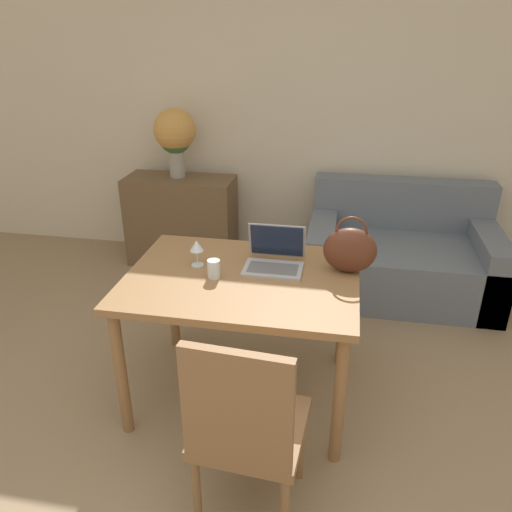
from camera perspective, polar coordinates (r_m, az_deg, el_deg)
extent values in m
cube|color=beige|center=(4.32, 5.04, 16.80)|extent=(10.00, 0.06, 2.70)
cube|color=olive|center=(2.61, -1.63, -2.66)|extent=(1.21, 0.91, 0.04)
cylinder|color=olive|center=(2.66, -15.17, -12.86)|extent=(0.06, 0.06, 0.73)
cylinder|color=olive|center=(2.46, 9.47, -15.99)|extent=(0.06, 0.06, 0.73)
cylinder|color=olive|center=(3.26, -9.50, -4.65)|extent=(0.06, 0.06, 0.73)
cylinder|color=olive|center=(3.10, 9.95, -6.46)|extent=(0.06, 0.06, 0.73)
cube|color=olive|center=(2.20, -0.54, -19.02)|extent=(0.47, 0.47, 0.05)
cube|color=olive|center=(1.87, -2.23, -17.10)|extent=(0.42, 0.07, 0.50)
cylinder|color=olive|center=(2.53, -3.65, -19.16)|extent=(0.04, 0.04, 0.41)
cylinder|color=olive|center=(2.47, 5.12, -20.63)|extent=(0.04, 0.04, 0.41)
cylinder|color=olive|center=(2.29, -6.78, -25.34)|extent=(0.04, 0.04, 0.41)
cube|color=slate|center=(4.11, 16.04, -1.22)|extent=(1.44, 0.94, 0.42)
cube|color=slate|center=(4.30, 16.33, 5.83)|extent=(1.44, 0.20, 0.40)
cube|color=slate|center=(4.06, 7.48, 0.33)|extent=(0.20, 0.94, 0.56)
cube|color=slate|center=(4.20, 24.55, -0.98)|extent=(0.20, 0.94, 0.56)
cube|color=brown|center=(4.44, -8.48, 4.01)|extent=(0.93, 0.40, 0.78)
cube|color=#ADADB2|center=(2.65, 1.95, -1.52)|extent=(0.31, 0.21, 0.02)
cube|color=slate|center=(2.64, 1.94, -1.40)|extent=(0.26, 0.14, 0.00)
cube|color=#ADADB2|center=(2.73, 2.42, 1.77)|extent=(0.31, 0.06, 0.20)
cube|color=#19233D|center=(2.72, 2.40, 1.75)|extent=(0.29, 0.05, 0.18)
cylinder|color=silver|center=(2.57, -4.85, -1.48)|extent=(0.07, 0.07, 0.10)
cylinder|color=silver|center=(2.73, -6.69, -1.01)|extent=(0.07, 0.07, 0.01)
cylinder|color=silver|center=(2.71, -6.73, -0.17)|extent=(0.01, 0.01, 0.08)
cone|color=silver|center=(2.68, -6.81, 1.19)|extent=(0.07, 0.07, 0.06)
ellipsoid|color=#592D1E|center=(2.63, 10.68, 0.64)|extent=(0.28, 0.14, 0.25)
torus|color=#592D1E|center=(2.59, 10.87, 2.74)|extent=(0.17, 0.01, 0.17)
cylinder|color=#9E998E|center=(4.32, -9.04, 10.63)|extent=(0.13, 0.13, 0.27)
sphere|color=#3D6B38|center=(4.28, -9.22, 13.15)|extent=(0.26, 0.26, 0.26)
sphere|color=#D6994C|center=(4.26, -9.28, 14.07)|extent=(0.35, 0.35, 0.35)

